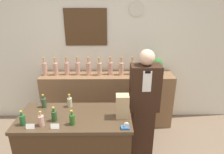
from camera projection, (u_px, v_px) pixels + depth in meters
name	position (u px, v px, depth m)	size (l,w,h in m)	color
back_wall	(102.00, 49.00, 3.55)	(5.20, 0.09, 2.70)	silver
back_shelf	(108.00, 99.00, 3.63)	(2.29, 0.42, 0.97)	brown
display_counter	(77.00, 147.00, 2.51)	(1.33, 0.63, 0.91)	#422B19
shopkeeper	(144.00, 105.00, 2.81)	(0.40, 0.25, 1.60)	#331E14
potted_plant	(156.00, 66.00, 3.39)	(0.22, 0.22, 0.30)	#9E998E
paper_bag	(122.00, 106.00, 2.27)	(0.15, 0.12, 0.28)	tan
tape_dispenser	(126.00, 127.00, 2.11)	(0.09, 0.06, 0.07)	#2D66A8
price_card_left	(30.00, 127.00, 2.10)	(0.09, 0.02, 0.06)	white
price_card_right	(55.00, 126.00, 2.11)	(0.09, 0.02, 0.06)	white
counter_bottle_0	(22.00, 120.00, 2.16)	(0.06, 0.06, 0.17)	#25592D
counter_bottle_1	(44.00, 102.00, 2.51)	(0.06, 0.06, 0.17)	#32492D
counter_bottle_2	(41.00, 120.00, 2.14)	(0.06, 0.06, 0.17)	tan
counter_bottle_3	(54.00, 116.00, 2.23)	(0.06, 0.06, 0.17)	#274C24
counter_bottle_4	(70.00, 102.00, 2.52)	(0.06, 0.06, 0.17)	tan
counter_bottle_5	(72.00, 119.00, 2.16)	(0.06, 0.06, 0.17)	#2A5A1F
shelf_bottle_0	(45.00, 68.00, 3.39)	(0.08, 0.08, 0.31)	tan
shelf_bottle_1	(56.00, 68.00, 3.39)	(0.08, 0.08, 0.31)	tan
shelf_bottle_2	(67.00, 68.00, 3.41)	(0.08, 0.08, 0.31)	tan
shelf_bottle_3	(78.00, 68.00, 3.41)	(0.08, 0.08, 0.31)	tan
shelf_bottle_4	(89.00, 68.00, 3.40)	(0.08, 0.08, 0.31)	tan
shelf_bottle_5	(99.00, 69.00, 3.39)	(0.08, 0.08, 0.31)	tan
shelf_bottle_6	(110.00, 68.00, 3.42)	(0.08, 0.08, 0.31)	tan
shelf_bottle_7	(121.00, 68.00, 3.40)	(0.08, 0.08, 0.31)	tan
shelf_bottle_8	(132.00, 68.00, 3.43)	(0.08, 0.08, 0.31)	tan
shelf_bottle_9	(143.00, 68.00, 3.41)	(0.08, 0.08, 0.31)	tan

